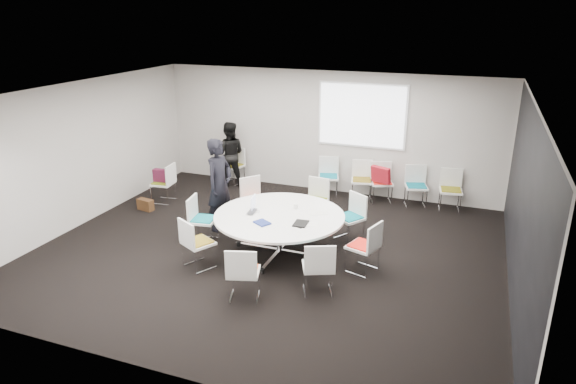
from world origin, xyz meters
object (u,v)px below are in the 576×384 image
(chair_back_c, at_px, (381,190))
(conference_table, at_px, (279,224))
(chair_ring_c, at_px, (315,208))
(person_back, at_px, (229,154))
(chair_ring_d, at_px, (255,207))
(chair_ring_g, at_px, (244,282))
(chair_ring_a, at_px, (363,256))
(chair_ring_b, at_px, (349,226))
(chair_back_d, at_px, (416,194))
(chair_ring_f, at_px, (198,252))
(chair_back_b, at_px, (361,188))
(maroon_bag, at_px, (162,176))
(brown_bag, at_px, (145,205))
(chair_spare_left, at_px, (164,190))
(cup, at_px, (296,206))
(chair_ring_e, at_px, (204,228))
(chair_back_a, at_px, (328,184))
(person_main, at_px, (219,185))
(chair_person_back, at_px, (233,172))
(laptop, at_px, (254,212))
(chair_back_e, at_px, (450,198))

(chair_back_c, bearing_deg, conference_table, 50.04)
(chair_ring_c, distance_m, person_back, 3.04)
(chair_ring_d, relative_size, chair_ring_g, 1.00)
(chair_ring_a, height_order, chair_ring_b, same)
(chair_back_d, bearing_deg, chair_ring_g, 52.09)
(chair_ring_g, bearing_deg, chair_ring_f, 133.63)
(chair_back_b, distance_m, maroon_bag, 4.46)
(chair_ring_d, distance_m, maroon_bag, 2.37)
(person_back, distance_m, brown_bag, 2.43)
(chair_ring_c, xyz_separation_m, chair_spare_left, (-3.48, -0.13, 0.00))
(chair_ring_f, relative_size, chair_back_c, 1.00)
(conference_table, xyz_separation_m, cup, (0.17, 0.37, 0.23))
(conference_table, height_order, chair_back_d, chair_back_d)
(chair_spare_left, bearing_deg, chair_ring_e, -136.19)
(chair_ring_c, xyz_separation_m, chair_back_a, (-0.18, 1.59, 0.00))
(person_main, height_order, maroon_bag, person_main)
(maroon_bag, bearing_deg, chair_back_c, 20.96)
(chair_ring_a, height_order, chair_ring_g, same)
(chair_ring_b, xyz_separation_m, chair_back_a, (-1.06, 2.22, 0.00))
(chair_person_back, bearing_deg, cup, 146.67)
(chair_ring_c, bearing_deg, person_back, -21.33)
(chair_ring_g, distance_m, laptop, 1.70)
(chair_back_c, height_order, maroon_bag, chair_back_c)
(chair_ring_g, bearing_deg, chair_back_c, 60.02)
(chair_ring_c, height_order, brown_bag, chair_ring_c)
(chair_ring_f, distance_m, laptop, 1.20)
(conference_table, height_order, cup, cup)
(chair_ring_f, distance_m, brown_bag, 3.04)
(chair_ring_e, distance_m, chair_back_e, 5.28)
(person_back, bearing_deg, chair_ring_b, 131.79)
(chair_ring_b, distance_m, chair_spare_left, 4.39)
(chair_ring_e, distance_m, chair_back_c, 4.22)
(chair_ring_e, height_order, chair_ring_f, same)
(chair_person_back, bearing_deg, chair_ring_a, 153.72)
(chair_ring_a, xyz_separation_m, chair_ring_g, (-1.46, -1.47, 0.00))
(chair_back_b, bearing_deg, chair_ring_e, 43.33)
(chair_ring_d, height_order, chair_back_d, same)
(chair_ring_g, relative_size, chair_person_back, 1.00)
(chair_spare_left, bearing_deg, cup, -113.89)
(chair_ring_f, distance_m, chair_back_e, 5.60)
(person_back, bearing_deg, chair_back_c, 164.86)
(chair_ring_d, bearing_deg, brown_bag, -44.66)
(chair_back_a, bearing_deg, chair_person_back, -16.75)
(chair_back_a, bearing_deg, chair_back_c, 164.22)
(conference_table, distance_m, maroon_bag, 3.66)
(chair_back_e, bearing_deg, chair_ring_g, 53.49)
(chair_back_d, relative_size, person_back, 0.56)
(chair_ring_g, bearing_deg, chair_back_d, 51.88)
(cup, bearing_deg, person_main, 171.68)
(conference_table, bearing_deg, chair_ring_a, -5.33)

